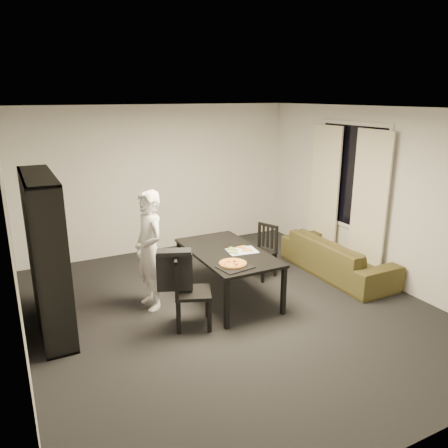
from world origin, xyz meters
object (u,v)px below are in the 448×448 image
sofa (337,256)px  pepperoni_pizza (233,263)px  bookshelf (46,254)px  chair_left (186,286)px  person (150,251)px  chair_right (264,247)px  dining_table (227,255)px  baking_tray (235,267)px

sofa → pepperoni_pizza: bearing=101.9°
bookshelf → chair_left: size_ratio=2.05×
bookshelf → person: 1.25m
chair_right → person: (-1.91, -0.22, 0.33)m
pepperoni_pizza → person: bearing=140.4°
person → dining_table: bearing=72.0°
baking_tray → bookshelf: bearing=159.0°
person → chair_right: bearing=89.9°
person → pepperoni_pizza: size_ratio=4.56×
dining_table → chair_right: bearing=26.2°
chair_right → pepperoni_pizza: 1.42m
dining_table → sofa: size_ratio=0.83×
chair_right → baking_tray: size_ratio=2.06×
bookshelf → dining_table: bookshelf is taller
chair_left → pepperoni_pizza: (0.64, -0.01, 0.19)m
chair_left → chair_right: chair_left is taller
dining_table → chair_left: size_ratio=1.78×
bookshelf → chair_left: (1.46, -0.72, -0.42)m
baking_tray → sofa: size_ratio=0.20×
bookshelf → baking_tray: size_ratio=4.75×
bookshelf → person: size_ratio=1.19×
dining_table → baking_tray: size_ratio=4.13×
dining_table → person: size_ratio=1.03×
dining_table → pepperoni_pizza: 0.54m
dining_table → baking_tray: bearing=-108.2°
chair_right → pepperoni_pizza: size_ratio=2.36×
bookshelf → pepperoni_pizza: bearing=-19.1°
dining_table → sofa: bearing=-1.6°
baking_tray → pepperoni_pizza: (0.01, 0.07, 0.02)m
chair_right → person: 1.95m
chair_left → baking_tray: size_ratio=2.32×
bookshelf → person: bearing=-0.9°
dining_table → pepperoni_pizza: pepperoni_pizza is taller
chair_left → pepperoni_pizza: 0.67m
person → pepperoni_pizza: (0.86, -0.71, -0.08)m
pepperoni_pizza → sofa: pepperoni_pizza is taller
chair_left → person: person is taller
person → baking_tray: bearing=40.6°
bookshelf → pepperoni_pizza: (2.10, -0.73, -0.24)m
chair_left → dining_table: bearing=-38.1°
bookshelf → chair_left: bearing=-26.1°
chair_left → pepperoni_pizza: chair_left is taller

